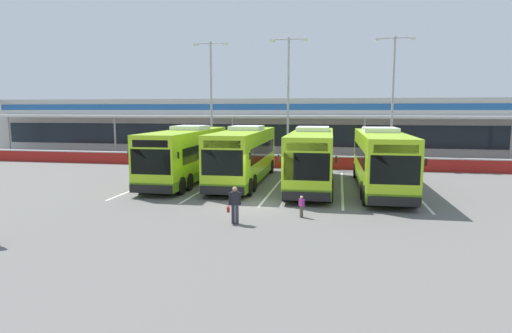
{
  "coord_description": "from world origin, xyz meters",
  "views": [
    {
      "loc": [
        3.9,
        -21.57,
        4.9
      ],
      "look_at": [
        -0.79,
        3.0,
        1.6
      ],
      "focal_mm": 30.42,
      "sensor_mm": 36.0,
      "label": 1
    }
  ],
  "objects_px": {
    "coach_bus_left_centre": "(244,156)",
    "pedestrian_child": "(302,206)",
    "coach_bus_right_centre": "(381,161)",
    "lamp_post_east": "(393,93)",
    "coach_bus_centre": "(312,159)",
    "lamp_post_centre": "(288,93)",
    "pedestrian_with_handbag": "(235,204)",
    "coach_bus_leftmost": "(187,155)",
    "lamp_post_west": "(211,94)"
  },
  "relations": [
    {
      "from": "coach_bus_centre",
      "to": "coach_bus_right_centre",
      "type": "distance_m",
      "value": 4.23
    },
    {
      "from": "coach_bus_left_centre",
      "to": "pedestrian_child",
      "type": "height_order",
      "value": "coach_bus_left_centre"
    },
    {
      "from": "lamp_post_east",
      "to": "lamp_post_centre",
      "type": "bearing_deg",
      "value": -173.67
    },
    {
      "from": "pedestrian_child",
      "to": "lamp_post_east",
      "type": "bearing_deg",
      "value": 72.8
    },
    {
      "from": "coach_bus_leftmost",
      "to": "coach_bus_left_centre",
      "type": "distance_m",
      "value": 3.96
    },
    {
      "from": "pedestrian_child",
      "to": "lamp_post_centre",
      "type": "bearing_deg",
      "value": 98.62
    },
    {
      "from": "pedestrian_with_handbag",
      "to": "lamp_post_west",
      "type": "bearing_deg",
      "value": 109.05
    },
    {
      "from": "lamp_post_centre",
      "to": "lamp_post_east",
      "type": "relative_size",
      "value": 1.0
    },
    {
      "from": "lamp_post_centre",
      "to": "coach_bus_leftmost",
      "type": "bearing_deg",
      "value": -120.38
    },
    {
      "from": "pedestrian_child",
      "to": "lamp_post_west",
      "type": "xyz_separation_m",
      "value": [
        -10.02,
        19.43,
        5.75
      ]
    },
    {
      "from": "coach_bus_left_centre",
      "to": "pedestrian_with_handbag",
      "type": "distance_m",
      "value": 10.82
    },
    {
      "from": "coach_bus_centre",
      "to": "coach_bus_right_centre",
      "type": "relative_size",
      "value": 1.0
    },
    {
      "from": "coach_bus_centre",
      "to": "pedestrian_with_handbag",
      "type": "bearing_deg",
      "value": -105.23
    },
    {
      "from": "lamp_post_east",
      "to": "coach_bus_right_centre",
      "type": "bearing_deg",
      "value": -99.15
    },
    {
      "from": "pedestrian_with_handbag",
      "to": "lamp_post_centre",
      "type": "relative_size",
      "value": 0.15
    },
    {
      "from": "coach_bus_left_centre",
      "to": "lamp_post_centre",
      "type": "bearing_deg",
      "value": 79.1
    },
    {
      "from": "coach_bus_left_centre",
      "to": "pedestrian_with_handbag",
      "type": "height_order",
      "value": "coach_bus_left_centre"
    },
    {
      "from": "coach_bus_right_centre",
      "to": "lamp_post_west",
      "type": "xyz_separation_m",
      "value": [
        -14.16,
        11.64,
        4.5
      ]
    },
    {
      "from": "coach_bus_right_centre",
      "to": "pedestrian_with_handbag",
      "type": "xyz_separation_m",
      "value": [
        -6.89,
        -9.43,
        -0.93
      ]
    },
    {
      "from": "coach_bus_left_centre",
      "to": "pedestrian_child",
      "type": "relative_size",
      "value": 12.14
    },
    {
      "from": "lamp_post_west",
      "to": "coach_bus_left_centre",
      "type": "bearing_deg",
      "value": -62.81
    },
    {
      "from": "coach_bus_left_centre",
      "to": "pedestrian_with_handbag",
      "type": "relative_size",
      "value": 7.53
    },
    {
      "from": "coach_bus_leftmost",
      "to": "coach_bus_centre",
      "type": "relative_size",
      "value": 1.0
    },
    {
      "from": "coach_bus_right_centre",
      "to": "lamp_post_east",
      "type": "relative_size",
      "value": 1.11
    },
    {
      "from": "coach_bus_left_centre",
      "to": "lamp_post_centre",
      "type": "relative_size",
      "value": 1.11
    },
    {
      "from": "coach_bus_left_centre",
      "to": "pedestrian_with_handbag",
      "type": "bearing_deg",
      "value": -79.84
    },
    {
      "from": "pedestrian_with_handbag",
      "to": "lamp_post_centre",
      "type": "distance_m",
      "value": 20.87
    },
    {
      "from": "coach_bus_left_centre",
      "to": "lamp_post_west",
      "type": "height_order",
      "value": "lamp_post_west"
    },
    {
      "from": "coach_bus_left_centre",
      "to": "lamp_post_west",
      "type": "relative_size",
      "value": 1.11
    },
    {
      "from": "lamp_post_centre",
      "to": "pedestrian_child",
      "type": "bearing_deg",
      "value": -81.38
    },
    {
      "from": "pedestrian_child",
      "to": "lamp_post_east",
      "type": "height_order",
      "value": "lamp_post_east"
    },
    {
      "from": "pedestrian_with_handbag",
      "to": "lamp_post_centre",
      "type": "bearing_deg",
      "value": 90.18
    },
    {
      "from": "lamp_post_centre",
      "to": "coach_bus_centre",
      "type": "bearing_deg",
      "value": -75.07
    },
    {
      "from": "coach_bus_left_centre",
      "to": "lamp_post_east",
      "type": "distance_m",
      "value": 15.65
    },
    {
      "from": "coach_bus_centre",
      "to": "lamp_post_centre",
      "type": "height_order",
      "value": "lamp_post_centre"
    },
    {
      "from": "lamp_post_east",
      "to": "coach_bus_centre",
      "type": "bearing_deg",
      "value": -118.37
    },
    {
      "from": "pedestrian_child",
      "to": "lamp_post_west",
      "type": "distance_m",
      "value": 22.6
    },
    {
      "from": "coach_bus_leftmost",
      "to": "coach_bus_right_centre",
      "type": "height_order",
      "value": "same"
    },
    {
      "from": "coach_bus_leftmost",
      "to": "coach_bus_left_centre",
      "type": "height_order",
      "value": "same"
    },
    {
      "from": "coach_bus_right_centre",
      "to": "pedestrian_with_handbag",
      "type": "bearing_deg",
      "value": -126.15
    },
    {
      "from": "coach_bus_leftmost",
      "to": "pedestrian_with_handbag",
      "type": "distance_m",
      "value": 11.86
    },
    {
      "from": "coach_bus_right_centre",
      "to": "lamp_post_east",
      "type": "height_order",
      "value": "lamp_post_east"
    },
    {
      "from": "coach_bus_leftmost",
      "to": "lamp_post_east",
      "type": "height_order",
      "value": "lamp_post_east"
    },
    {
      "from": "coach_bus_leftmost",
      "to": "coach_bus_left_centre",
      "type": "xyz_separation_m",
      "value": [
        3.95,
        0.33,
        0.0
      ]
    },
    {
      "from": "pedestrian_with_handbag",
      "to": "pedestrian_child",
      "type": "xyz_separation_m",
      "value": [
        2.74,
        1.64,
        -0.32
      ]
    },
    {
      "from": "coach_bus_centre",
      "to": "coach_bus_right_centre",
      "type": "bearing_deg",
      "value": -5.72
    },
    {
      "from": "pedestrian_child",
      "to": "coach_bus_right_centre",
      "type": "bearing_deg",
      "value": 61.96
    },
    {
      "from": "coach_bus_leftmost",
      "to": "lamp_post_west",
      "type": "bearing_deg",
      "value": 97.51
    },
    {
      "from": "coach_bus_centre",
      "to": "lamp_post_centre",
      "type": "relative_size",
      "value": 1.11
    },
    {
      "from": "coach_bus_left_centre",
      "to": "pedestrian_child",
      "type": "xyz_separation_m",
      "value": [
        4.64,
        -8.97,
        -1.24
      ]
    }
  ]
}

